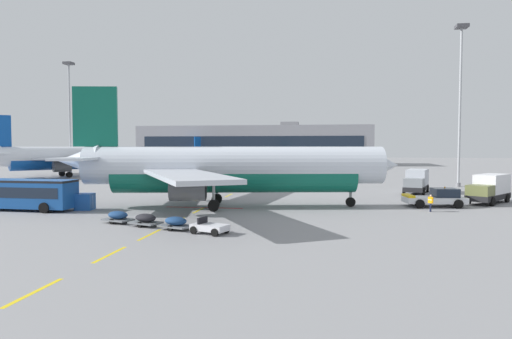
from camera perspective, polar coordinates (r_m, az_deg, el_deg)
name	(u,v)px	position (r m, az deg, el deg)	size (l,w,h in m)	color
ground	(400,193)	(63.34, 17.72, -2.85)	(400.00, 400.00, 0.00)	gray
apron_paint_markings	(233,193)	(60.30, -2.88, -2.99)	(8.00, 93.53, 0.01)	yellow
airliner_foreground	(229,169)	(46.08, -3.41, 0.10)	(34.70, 34.04, 12.20)	silver
pushback_tug	(436,198)	(50.44, 21.77, -3.33)	(6.30, 3.77, 2.08)	silver
airliner_mid_left	(72,158)	(100.90, -22.14, 1.41)	(28.41, 29.75, 12.14)	silver
airliner_far_center	(178,157)	(138.72, -9.75, 1.56)	(25.30, 26.13, 9.36)	silver
apron_shuttle_bus	(15,192)	(50.01, -28.05, -2.54)	(12.09, 3.27, 3.00)	#194C99
catering_truck	(416,181)	(63.68, 19.56, -1.36)	(4.43, 7.40, 3.14)	black
fuel_service_truck	(489,188)	(55.79, 27.32, -2.10)	(6.17, 7.01, 3.14)	black
ground_power_truck	(161,177)	(69.24, -11.86, -0.92)	(7.35, 3.86, 3.14)	black
baggage_train	(161,221)	(35.42, -11.92, -6.37)	(11.37, 5.48, 1.14)	silver
ground_crew_worker	(431,202)	(46.30, 21.14, -3.84)	(0.46, 0.61, 1.63)	#191E38
uld_cargo_container	(85,202)	(47.56, -20.76, -3.81)	(1.79, 1.76, 1.60)	#194C9E
apron_light_mast_near	(69,105)	(104.27, -22.44, 7.51)	(1.80, 1.80, 23.95)	slate
apron_light_mast_far	(460,87)	(76.94, 24.36, 9.50)	(1.80, 1.80, 24.70)	slate
terminal_satellite	(256,145)	(159.40, 0.05, 3.05)	(78.35, 26.02, 14.70)	gray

